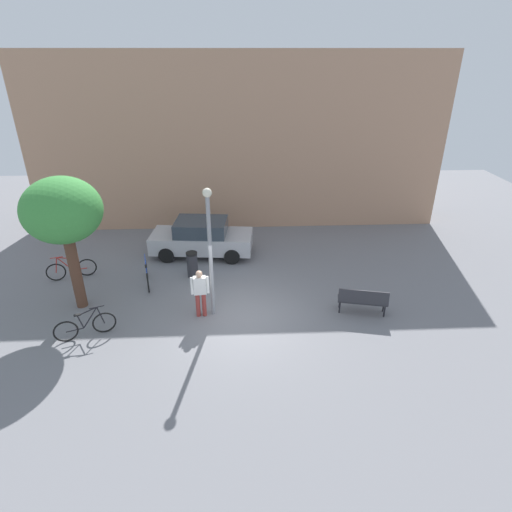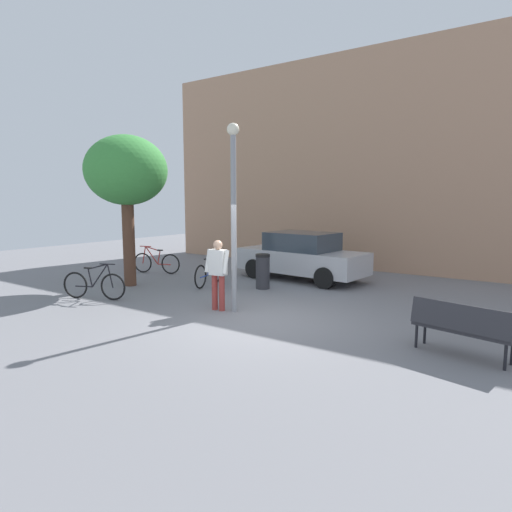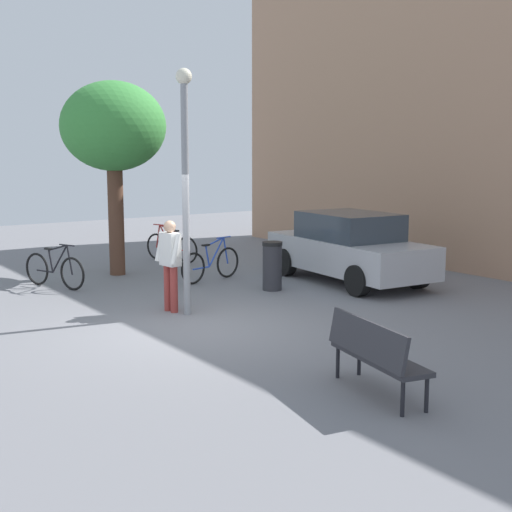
{
  "view_description": "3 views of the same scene",
  "coord_description": "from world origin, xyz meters",
  "px_view_note": "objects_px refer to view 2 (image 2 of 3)",
  "views": [
    {
      "loc": [
        -0.08,
        -11.39,
        7.88
      ],
      "look_at": [
        0.54,
        1.62,
        1.45
      ],
      "focal_mm": 29.42,
      "sensor_mm": 36.0,
      "label": 1
    },
    {
      "loc": [
        5.12,
        -7.62,
        2.63
      ],
      "look_at": [
        -0.96,
        1.25,
        1.21
      ],
      "focal_mm": 30.57,
      "sensor_mm": 36.0,
      "label": 2
    },
    {
      "loc": [
        9.7,
        -5.71,
        2.92
      ],
      "look_at": [
        -0.27,
        1.37,
        1.05
      ],
      "focal_mm": 48.8,
      "sensor_mm": 36.0,
      "label": 3
    }
  ],
  "objects_px": {
    "lamppost": "(234,202)",
    "plaza_tree": "(126,172)",
    "park_bench": "(461,325)",
    "trash_bin": "(263,271)",
    "person_by_lamppost": "(218,270)",
    "bicycle_blue": "(209,273)",
    "bicycle_red": "(156,263)",
    "bicycle_black": "(94,285)",
    "parked_car_silver": "(302,256)"
  },
  "relations": [
    {
      "from": "lamppost",
      "to": "plaza_tree",
      "type": "relative_size",
      "value": 0.96
    },
    {
      "from": "park_bench",
      "to": "trash_bin",
      "type": "bearing_deg",
      "value": 154.19
    },
    {
      "from": "person_by_lamppost",
      "to": "bicycle_blue",
      "type": "xyz_separation_m",
      "value": [
        -2.15,
        2.19,
        -0.58
      ]
    },
    {
      "from": "plaza_tree",
      "to": "bicycle_red",
      "type": "distance_m",
      "value": 3.75
    },
    {
      "from": "bicycle_black",
      "to": "bicycle_blue",
      "type": "distance_m",
      "value": 3.39
    },
    {
      "from": "bicycle_blue",
      "to": "bicycle_red",
      "type": "xyz_separation_m",
      "value": [
        -2.97,
        0.59,
        0.0
      ]
    },
    {
      "from": "lamppost",
      "to": "park_bench",
      "type": "bearing_deg",
      "value": -2.84
    },
    {
      "from": "trash_bin",
      "to": "bicycle_red",
      "type": "bearing_deg",
      "value": 178.83
    },
    {
      "from": "lamppost",
      "to": "trash_bin",
      "type": "distance_m",
      "value": 3.4
    },
    {
      "from": "person_by_lamppost",
      "to": "bicycle_blue",
      "type": "bearing_deg",
      "value": 134.47
    },
    {
      "from": "bicycle_blue",
      "to": "bicycle_red",
      "type": "height_order",
      "value": "same"
    },
    {
      "from": "plaza_tree",
      "to": "bicycle_red",
      "type": "relative_size",
      "value": 2.59
    },
    {
      "from": "parked_car_silver",
      "to": "trash_bin",
      "type": "height_order",
      "value": "parked_car_silver"
    },
    {
      "from": "park_bench",
      "to": "bicycle_black",
      "type": "distance_m",
      "value": 8.74
    },
    {
      "from": "bicycle_red",
      "to": "person_by_lamppost",
      "type": "bearing_deg",
      "value": -28.56
    },
    {
      "from": "plaza_tree",
      "to": "bicycle_black",
      "type": "distance_m",
      "value": 3.57
    },
    {
      "from": "park_bench",
      "to": "trash_bin",
      "type": "relative_size",
      "value": 1.62
    },
    {
      "from": "lamppost",
      "to": "plaza_tree",
      "type": "bearing_deg",
      "value": 171.42
    },
    {
      "from": "lamppost",
      "to": "bicycle_black",
      "type": "distance_m",
      "value": 4.51
    },
    {
      "from": "bicycle_black",
      "to": "bicycle_red",
      "type": "xyz_separation_m",
      "value": [
        -1.71,
        3.74,
        0.0
      ]
    },
    {
      "from": "lamppost",
      "to": "person_by_lamppost",
      "type": "bearing_deg",
      "value": -161.78
    },
    {
      "from": "person_by_lamppost",
      "to": "trash_bin",
      "type": "distance_m",
      "value": 2.78
    },
    {
      "from": "lamppost",
      "to": "park_bench",
      "type": "distance_m",
      "value": 5.31
    },
    {
      "from": "bicycle_blue",
      "to": "person_by_lamppost",
      "type": "bearing_deg",
      "value": -45.53
    },
    {
      "from": "bicycle_red",
      "to": "trash_bin",
      "type": "distance_m",
      "value": 4.6
    },
    {
      "from": "plaza_tree",
      "to": "lamppost",
      "type": "bearing_deg",
      "value": -8.58
    },
    {
      "from": "parked_car_silver",
      "to": "trash_bin",
      "type": "relative_size",
      "value": 4.23
    },
    {
      "from": "bicycle_red",
      "to": "park_bench",
      "type": "bearing_deg",
      "value": -15.59
    },
    {
      "from": "trash_bin",
      "to": "parked_car_silver",
      "type": "bearing_deg",
      "value": 82.96
    },
    {
      "from": "person_by_lamppost",
      "to": "parked_car_silver",
      "type": "xyz_separation_m",
      "value": [
        -0.28,
        4.64,
        -0.19
      ]
    },
    {
      "from": "plaza_tree",
      "to": "bicycle_black",
      "type": "bearing_deg",
      "value": -67.94
    },
    {
      "from": "person_by_lamppost",
      "to": "plaza_tree",
      "type": "relative_size",
      "value": 0.37
    },
    {
      "from": "person_by_lamppost",
      "to": "parked_car_silver",
      "type": "relative_size",
      "value": 0.38
    },
    {
      "from": "bicycle_red",
      "to": "parked_car_silver",
      "type": "xyz_separation_m",
      "value": [
        4.84,
        1.86,
        0.39
      ]
    },
    {
      "from": "lamppost",
      "to": "parked_car_silver",
      "type": "distance_m",
      "value": 4.9
    },
    {
      "from": "bicycle_black",
      "to": "parked_car_silver",
      "type": "height_order",
      "value": "parked_car_silver"
    },
    {
      "from": "bicycle_black",
      "to": "park_bench",
      "type": "bearing_deg",
      "value": 5.52
    },
    {
      "from": "plaza_tree",
      "to": "bicycle_red",
      "type": "height_order",
      "value": "plaza_tree"
    },
    {
      "from": "plaza_tree",
      "to": "trash_bin",
      "type": "height_order",
      "value": "plaza_tree"
    },
    {
      "from": "plaza_tree",
      "to": "parked_car_silver",
      "type": "bearing_deg",
      "value": 44.88
    },
    {
      "from": "bicycle_red",
      "to": "trash_bin",
      "type": "xyz_separation_m",
      "value": [
        4.6,
        -0.09,
        0.13
      ]
    },
    {
      "from": "bicycle_blue",
      "to": "parked_car_silver",
      "type": "bearing_deg",
      "value": 52.58
    },
    {
      "from": "park_bench",
      "to": "bicycle_blue",
      "type": "xyz_separation_m",
      "value": [
        -7.44,
        2.31,
        -0.16
      ]
    },
    {
      "from": "bicycle_blue",
      "to": "parked_car_silver",
      "type": "distance_m",
      "value": 3.11
    },
    {
      "from": "bicycle_red",
      "to": "trash_bin",
      "type": "height_order",
      "value": "trash_bin"
    },
    {
      "from": "bicycle_black",
      "to": "parked_car_silver",
      "type": "distance_m",
      "value": 6.43
    },
    {
      "from": "lamppost",
      "to": "bicycle_red",
      "type": "xyz_separation_m",
      "value": [
        -5.5,
        2.66,
        -2.18
      ]
    },
    {
      "from": "bicycle_blue",
      "to": "trash_bin",
      "type": "relative_size",
      "value": 1.73
    },
    {
      "from": "park_bench",
      "to": "trash_bin",
      "type": "xyz_separation_m",
      "value": [
        -5.81,
        2.81,
        -0.03
      ]
    },
    {
      "from": "parked_car_silver",
      "to": "trash_bin",
      "type": "distance_m",
      "value": 1.98
    }
  ]
}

